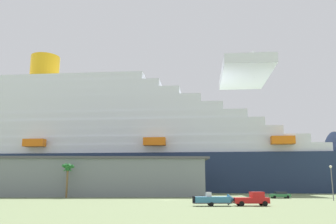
{
  "coord_description": "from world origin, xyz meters",
  "views": [
    {
      "loc": [
        0.37,
        -79.07,
        3.64
      ],
      "look_at": [
        0.65,
        40.12,
        27.55
      ],
      "focal_mm": 37.76,
      "sensor_mm": 36.0,
      "label": 1
    }
  ],
  "objects_px": {
    "pickup_truck": "(251,199)",
    "small_boat_on_trailer": "(215,200)",
    "parked_car_silver_sedan": "(200,193)",
    "parked_car_white_van": "(29,193)",
    "cruise_ship": "(99,147)",
    "street_lamp": "(331,177)",
    "parked_car_green_wagon": "(279,195)",
    "palm_tree": "(67,170)"
  },
  "relations": [
    {
      "from": "pickup_truck",
      "to": "small_boat_on_trailer",
      "type": "xyz_separation_m",
      "value": [
        -5.84,
        -0.33,
        -0.08
      ]
    },
    {
      "from": "parked_car_silver_sedan",
      "to": "parked_car_white_van",
      "type": "xyz_separation_m",
      "value": [
        -47.47,
        0.78,
        0.0
      ]
    },
    {
      "from": "cruise_ship",
      "to": "street_lamp",
      "type": "xyz_separation_m",
      "value": [
        62.84,
        -73.6,
        -13.47
      ]
    },
    {
      "from": "pickup_truck",
      "to": "small_boat_on_trailer",
      "type": "bearing_deg",
      "value": -176.75
    },
    {
      "from": "pickup_truck",
      "to": "parked_car_green_wagon",
      "type": "distance_m",
      "value": 30.46
    },
    {
      "from": "palm_tree",
      "to": "small_boat_on_trailer",
      "type": "bearing_deg",
      "value": -43.17
    },
    {
      "from": "cruise_ship",
      "to": "parked_car_green_wagon",
      "type": "relative_size",
      "value": 49.1
    },
    {
      "from": "cruise_ship",
      "to": "parked_car_white_van",
      "type": "height_order",
      "value": "cruise_ship"
    },
    {
      "from": "small_boat_on_trailer",
      "to": "palm_tree",
      "type": "distance_m",
      "value": 45.04
    },
    {
      "from": "pickup_truck",
      "to": "parked_car_white_van",
      "type": "distance_m",
      "value": 66.85
    },
    {
      "from": "cruise_ship",
      "to": "pickup_truck",
      "type": "bearing_deg",
      "value": -64.87
    },
    {
      "from": "parked_car_green_wagon",
      "to": "parked_car_white_van",
      "type": "height_order",
      "value": "same"
    },
    {
      "from": "pickup_truck",
      "to": "street_lamp",
      "type": "relative_size",
      "value": 0.79
    },
    {
      "from": "small_boat_on_trailer",
      "to": "parked_car_white_van",
      "type": "height_order",
      "value": "small_boat_on_trailer"
    },
    {
      "from": "street_lamp",
      "to": "parked_car_silver_sedan",
      "type": "relative_size",
      "value": 1.64
    },
    {
      "from": "cruise_ship",
      "to": "small_boat_on_trailer",
      "type": "relative_size",
      "value": 30.57
    },
    {
      "from": "cruise_ship",
      "to": "parked_car_green_wagon",
      "type": "xyz_separation_m",
      "value": [
        55.29,
        -62.57,
        -17.41
      ]
    },
    {
      "from": "street_lamp",
      "to": "parked_car_green_wagon",
      "type": "relative_size",
      "value": 1.5
    },
    {
      "from": "pickup_truck",
      "to": "palm_tree",
      "type": "xyz_separation_m",
      "value": [
        -38.42,
        30.23,
        5.62
      ]
    },
    {
      "from": "parked_car_silver_sedan",
      "to": "small_boat_on_trailer",
      "type": "bearing_deg",
      "value": -91.86
    },
    {
      "from": "palm_tree",
      "to": "parked_car_white_van",
      "type": "xyz_separation_m",
      "value": [
        -13.53,
        11.84,
        -5.83
      ]
    },
    {
      "from": "small_boat_on_trailer",
      "to": "parked_car_silver_sedan",
      "type": "xyz_separation_m",
      "value": [
        1.36,
        41.62,
        -0.13
      ]
    },
    {
      "from": "palm_tree",
      "to": "cruise_ship",
      "type": "bearing_deg",
      "value": 93.68
    },
    {
      "from": "small_boat_on_trailer",
      "to": "parked_car_green_wagon",
      "type": "bearing_deg",
      "value": 55.91
    },
    {
      "from": "street_lamp",
      "to": "cruise_ship",
      "type": "bearing_deg",
      "value": 130.49
    },
    {
      "from": "pickup_truck",
      "to": "palm_tree",
      "type": "bearing_deg",
      "value": 141.8
    },
    {
      "from": "pickup_truck",
      "to": "palm_tree",
      "type": "distance_m",
      "value": 49.21
    },
    {
      "from": "small_boat_on_trailer",
      "to": "parked_car_silver_sedan",
      "type": "distance_m",
      "value": 41.65
    },
    {
      "from": "cruise_ship",
      "to": "palm_tree",
      "type": "distance_m",
      "value": 61.1
    },
    {
      "from": "cruise_ship",
      "to": "small_boat_on_trailer",
      "type": "xyz_separation_m",
      "value": [
        36.43,
        -90.43,
        -17.28
      ]
    },
    {
      "from": "street_lamp",
      "to": "parked_car_green_wagon",
      "type": "xyz_separation_m",
      "value": [
        -7.55,
        11.04,
        -3.94
      ]
    },
    {
      "from": "cruise_ship",
      "to": "street_lamp",
      "type": "distance_m",
      "value": 97.71
    },
    {
      "from": "pickup_truck",
      "to": "small_boat_on_trailer",
      "type": "height_order",
      "value": "pickup_truck"
    },
    {
      "from": "parked_car_white_van",
      "to": "street_lamp",
      "type": "bearing_deg",
      "value": -19.43
    },
    {
      "from": "pickup_truck",
      "to": "parked_car_white_van",
      "type": "xyz_separation_m",
      "value": [
        -51.95,
        42.08,
        -0.21
      ]
    },
    {
      "from": "palm_tree",
      "to": "street_lamp",
      "type": "bearing_deg",
      "value": -13.11
    },
    {
      "from": "cruise_ship",
      "to": "palm_tree",
      "type": "height_order",
      "value": "cruise_ship"
    },
    {
      "from": "small_boat_on_trailer",
      "to": "parked_car_silver_sedan",
      "type": "bearing_deg",
      "value": 88.14
    },
    {
      "from": "pickup_truck",
      "to": "parked_car_silver_sedan",
      "type": "height_order",
      "value": "pickup_truck"
    },
    {
      "from": "palm_tree",
      "to": "parked_car_silver_sedan",
      "type": "relative_size",
      "value": 1.89
    },
    {
      "from": "parked_car_white_van",
      "to": "parked_car_silver_sedan",
      "type": "bearing_deg",
      "value": -0.94
    },
    {
      "from": "parked_car_silver_sedan",
      "to": "palm_tree",
      "type": "bearing_deg",
      "value": -161.95
    }
  ]
}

